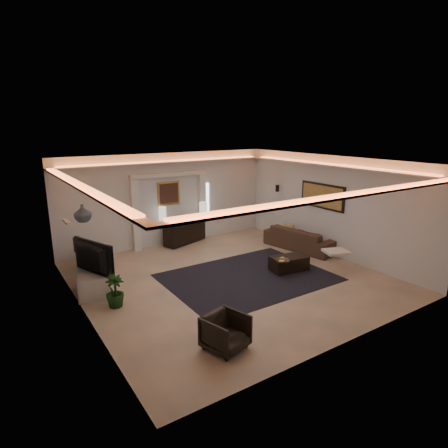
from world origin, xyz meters
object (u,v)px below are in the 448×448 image
console (185,231)px  sofa (301,238)px  armchair (226,332)px  coffee_table (289,263)px

console → sofa: (2.73, -2.49, -0.07)m
console → armchair: size_ratio=2.21×
console → coffee_table: bearing=-91.3°
sofa → armchair: bearing=113.2°
console → sofa: bearing=-61.5°
sofa → armchair: sofa is taller
console → armchair: (-2.21, -5.74, -0.09)m
sofa → coffee_table: bearing=116.4°
console → sofa: console is taller
sofa → console: bearing=37.5°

